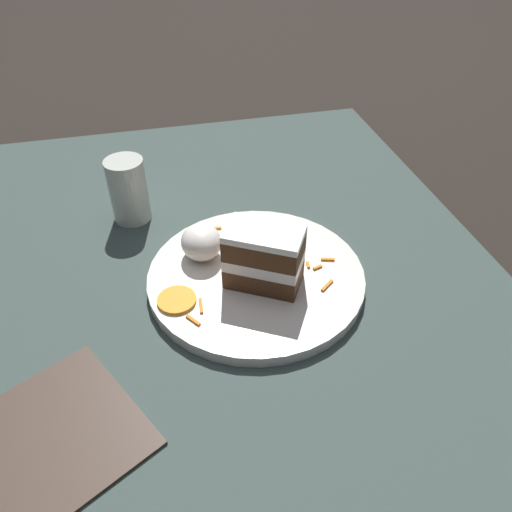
# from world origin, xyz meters

# --- Properties ---
(ground_plane) EXTENTS (6.00, 6.00, 0.00)m
(ground_plane) POSITION_xyz_m (0.00, 0.00, 0.00)
(ground_plane) COLOR black
(ground_plane) RESTS_ON ground
(dining_table) EXTENTS (1.03, 0.83, 0.03)m
(dining_table) POSITION_xyz_m (0.00, 0.00, 0.01)
(dining_table) COLOR #384742
(dining_table) RESTS_ON ground
(plate) EXTENTS (0.30, 0.30, 0.02)m
(plate) POSITION_xyz_m (0.01, 0.06, 0.04)
(plate) COLOR silver
(plate) RESTS_ON dining_table
(cake_slice) EXTENTS (0.10, 0.11, 0.09)m
(cake_slice) POSITION_xyz_m (0.03, 0.06, 0.09)
(cake_slice) COLOR #4C2D19
(cake_slice) RESTS_ON plate
(cream_dollop) EXTENTS (0.06, 0.06, 0.05)m
(cream_dollop) POSITION_xyz_m (-0.05, -0.01, 0.07)
(cream_dollop) COLOR white
(cream_dollop) RESTS_ON plate
(orange_garnish) EXTENTS (0.05, 0.05, 0.00)m
(orange_garnish) POSITION_xyz_m (0.04, -0.05, 0.05)
(orange_garnish) COLOR orange
(orange_garnish) RESTS_ON plate
(carrot_shreds_scatter) EXTENTS (0.20, 0.22, 0.00)m
(carrot_shreds_scatter) POSITION_xyz_m (0.02, 0.06, 0.04)
(carrot_shreds_scatter) COLOR orange
(carrot_shreds_scatter) RESTS_ON plate
(drinking_glass) EXTENTS (0.06, 0.06, 0.10)m
(drinking_glass) POSITION_xyz_m (-0.19, -0.10, 0.07)
(drinking_glass) COLOR beige
(drinking_glass) RESTS_ON dining_table
(menu_card) EXTENTS (0.25, 0.26, 0.00)m
(menu_card) POSITION_xyz_m (0.20, -0.22, 0.03)
(menu_card) COLOR #423328
(menu_card) RESTS_ON dining_table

